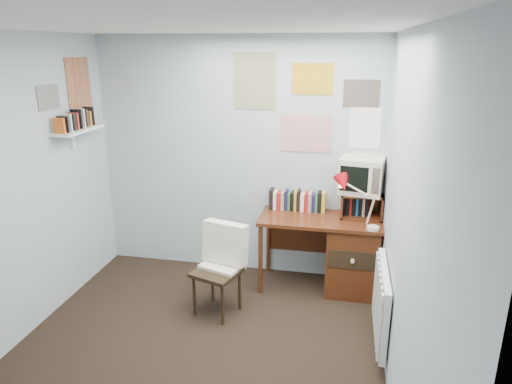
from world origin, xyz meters
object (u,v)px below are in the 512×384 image
Objects in this scene: desk_lamp at (375,208)px; crt_tv at (362,173)px; desk at (346,253)px; desk_chair at (217,273)px; tv_riser at (361,205)px; wall_shelf at (78,130)px; radiator at (382,303)px.

crt_tv reaches higher than desk_lamp.
crt_tv is (0.10, 0.13, 0.80)m from desk.
desk_lamp is at bearing 36.73° from desk_chair.
tv_riser is (0.12, 0.11, 0.48)m from desk.
wall_shelf is at bearing -167.26° from desk_lamp.
tv_riser reaches higher than radiator.
desk is at bearing 48.75° from desk_chair.
desk_chair reaches higher than desk.
desk is at bearing 145.01° from desk_lamp.
desk is 2.82× the size of desk_lamp.
desk_chair is 1.56m from desk_lamp.
radiator is (0.18, -1.06, -0.78)m from crt_tv.
desk_chair is at bearing -11.78° from wall_shelf.
crt_tv is (1.26, 0.80, 0.79)m from desk_chair.
wall_shelf reaches higher than crt_tv.
desk is 0.51m from tv_riser.
wall_shelf is (-2.80, -0.16, 0.65)m from desk_lamp.
tv_riser is at bearing 10.32° from wall_shelf.
wall_shelf is at bearing -159.36° from crt_tv.
desk_chair is 1.03× the size of radiator.
tv_riser is 2.83m from wall_shelf.
crt_tv is at bearing 51.43° from desk.
radiator is at bearing -70.27° from crt_tv.
tv_riser is 0.32m from crt_tv.
desk_lamp is at bearing -72.29° from tv_riser.
desk_chair is (-1.16, -0.67, 0.01)m from desk.
radiator is at bearing 8.49° from desk_chair.
tv_riser is (-0.11, 0.33, -0.09)m from desk_lamp.
wall_shelf is at bearing -173.28° from desk_chair.
crt_tv is (-0.12, 0.35, 0.23)m from desk_lamp.
crt_tv is 1.33m from radiator.
desk_chair is at bearing -149.75° from desk.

